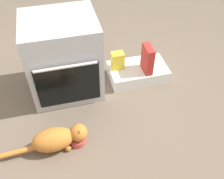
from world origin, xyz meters
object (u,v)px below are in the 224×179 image
(food_bowl, at_px, (78,140))
(snack_bag, at_px, (118,61))
(cereal_box, at_px, (147,59))
(pantry_cabinet, at_px, (138,72))
(cat, at_px, (58,139))
(oven, at_px, (64,57))

(food_bowl, xyz_separation_m, snack_bag, (0.52, 0.69, 0.19))
(food_bowl, relative_size, snack_bag, 0.77)
(cereal_box, bearing_deg, food_bowl, -143.74)
(snack_bag, bearing_deg, food_bowl, -127.19)
(pantry_cabinet, bearing_deg, food_bowl, -138.37)
(food_bowl, height_order, snack_bag, snack_bag)
(pantry_cabinet, bearing_deg, cat, -143.45)
(oven, distance_m, cereal_box, 0.79)
(cat, height_order, snack_bag, snack_bag)
(pantry_cabinet, bearing_deg, cereal_box, -47.19)
(oven, relative_size, cat, 1.09)
(pantry_cabinet, height_order, cereal_box, cereal_box)
(cat, bearing_deg, cereal_box, 29.62)
(cereal_box, distance_m, snack_bag, 0.29)
(pantry_cabinet, xyz_separation_m, cereal_box, (0.06, -0.07, 0.21))
(cat, distance_m, snack_bag, 0.97)
(food_bowl, distance_m, cereal_box, 1.01)
(food_bowl, distance_m, cat, 0.17)
(food_bowl, bearing_deg, pantry_cabinet, 41.63)
(cat, bearing_deg, food_bowl, -0.00)
(food_bowl, relative_size, cereal_box, 0.49)
(oven, distance_m, cat, 0.74)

